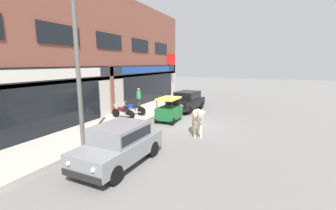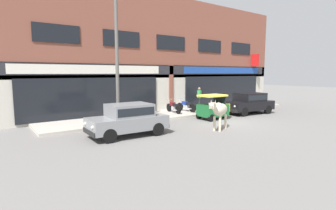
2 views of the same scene
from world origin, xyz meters
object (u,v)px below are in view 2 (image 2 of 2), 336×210
auto_rickshaw (214,109)px  motorcycle_0 (173,107)px  cow (220,110)px  utility_pole (117,63)px  car_1 (128,118)px  car_0 (249,102)px  motorcycle_1 (186,106)px  pedestrian (199,95)px

auto_rickshaw → motorcycle_0: 2.95m
cow → utility_pole: (-3.65, 3.91, 2.37)m
car_1 → auto_rickshaw: (6.28, 0.79, -0.15)m
utility_pole → car_0: bearing=-8.8°
cow → motorcycle_1: 5.53m
motorcycle_1 → car_0: bearing=-36.6°
auto_rickshaw → cow: bearing=-130.5°
car_0 → auto_rickshaw: (-3.58, -0.09, -0.15)m
motorcycle_0 → utility_pole: (-4.65, -1.23, 2.84)m
motorcycle_0 → motorcycle_1: bearing=-2.3°
cow → motorcycle_1: size_ratio=1.11×
motorcycle_1 → pedestrian: (1.80, 0.61, 0.60)m
cow → car_0: size_ratio=0.54×
car_0 → auto_rickshaw: bearing=-178.5°
car_1 → utility_pole: 3.50m
pedestrian → auto_rickshaw: bearing=-119.2°
motorcycle_1 → utility_pole: 6.51m
motorcycle_1 → utility_pole: bearing=-168.3°
car_1 → utility_pole: (0.60, 2.31, 2.56)m
utility_pole → auto_rickshaw: bearing=-15.0°
car_1 → motorcycle_1: car_1 is taller
cow → utility_pole: 5.85m
motorcycle_0 → car_0: bearing=-30.0°
car_1 → auto_rickshaw: bearing=7.2°
auto_rickshaw → pedestrian: size_ratio=1.25×
car_1 → motorcycle_0: car_1 is taller
car_1 → pedestrian: 9.12m
pedestrian → car_0: bearing=-61.9°
auto_rickshaw → utility_pole: size_ratio=0.31×
car_0 → auto_rickshaw: 3.59m
cow → motorcycle_0: cow is taller
car_1 → auto_rickshaw: 6.33m
auto_rickshaw → utility_pole: bearing=165.0°
car_0 → auto_rickshaw: size_ratio=1.87×
car_1 → pedestrian: (8.13, 4.11, 0.33)m
car_0 → motorcycle_1: size_ratio=2.06×
auto_rickshaw → car_0: bearing=1.5°
auto_rickshaw → motorcycle_0: (-1.03, 2.76, -0.12)m
car_0 → motorcycle_1: (-3.53, 2.62, -0.27)m
motorcycle_1 → car_1: bearing=-151.0°
cow → motorcycle_1: cow is taller
car_0 → motorcycle_0: bearing=150.0°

